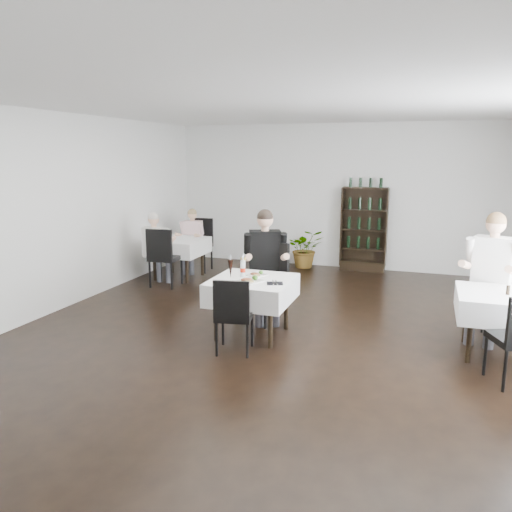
{
  "coord_description": "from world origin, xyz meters",
  "views": [
    {
      "loc": [
        1.81,
        -5.96,
        2.37
      ],
      "look_at": [
        -0.32,
        0.2,
        1.04
      ],
      "focal_mm": 35.0,
      "sensor_mm": 36.0,
      "label": 1
    }
  ],
  "objects": [
    {
      "name": "left_chair_far",
      "position": [
        -2.61,
        3.26,
        0.61
      ],
      "size": [
        0.52,
        0.53,
        1.07
      ],
      "color": "black",
      "rests_on": "ground"
    },
    {
      "name": "diner_main",
      "position": [
        -0.34,
        0.67,
        0.93
      ],
      "size": [
        0.71,
        0.75,
        1.61
      ],
      "color": "#404047",
      "rests_on": "ground"
    },
    {
      "name": "left_table",
      "position": [
        -2.7,
        2.5,
        0.62
      ],
      "size": [
        0.98,
        0.98,
        0.77
      ],
      "color": "black",
      "rests_on": "ground"
    },
    {
      "name": "diner_right_far",
      "position": [
        2.61,
        0.84,
        0.96
      ],
      "size": [
        0.7,
        0.75,
        1.66
      ],
      "color": "#404047",
      "rests_on": "ground"
    },
    {
      "name": "napkin_cutlery",
      "position": [
        0.05,
        -0.14,
        0.78
      ],
      "size": [
        0.24,
        0.22,
        0.02
      ],
      "color": "black",
      "rests_on": "main_table"
    },
    {
      "name": "right_table",
      "position": [
        2.7,
        0.3,
        0.62
      ],
      "size": [
        0.98,
        0.98,
        0.77
      ],
      "color": "black",
      "rests_on": "ground"
    },
    {
      "name": "main_chair_far",
      "position": [
        -0.3,
        0.67,
        0.65
      ],
      "size": [
        0.68,
        0.68,
        1.14
      ],
      "color": "black",
      "rests_on": "ground"
    },
    {
      "name": "right_chair_far",
      "position": [
        2.79,
        1.01,
        0.49
      ],
      "size": [
        0.41,
        0.42,
        0.86
      ],
      "color": "black",
      "rests_on": "ground"
    },
    {
      "name": "main_chair_near",
      "position": [
        -0.3,
        -0.68,
        0.54
      ],
      "size": [
        0.5,
        0.51,
        0.94
      ],
      "color": "black",
      "rests_on": "ground"
    },
    {
      "name": "plate_far",
      "position": [
        -0.3,
        0.19,
        0.79
      ],
      "size": [
        0.29,
        0.29,
        0.07
      ],
      "color": "white",
      "rests_on": "main_table"
    },
    {
      "name": "pepper_mill",
      "position": [
        2.75,
        0.27,
        0.82
      ],
      "size": [
        0.05,
        0.05,
        0.11
      ],
      "primitive_type": "cylinder",
      "rotation": [
        0.0,
        0.0,
        -0.26
      ],
      "color": "black",
      "rests_on": "right_table"
    },
    {
      "name": "pilsner_lager",
      "position": [
        -0.47,
        0.11,
        0.9
      ],
      "size": [
        0.07,
        0.07,
        0.31
      ],
      "color": "gold",
      "rests_on": "main_table"
    },
    {
      "name": "room_shell",
      "position": [
        0.0,
        0.0,
        1.5
      ],
      "size": [
        9.0,
        9.0,
        9.0
      ],
      "color": "black",
      "rests_on": "ground"
    },
    {
      "name": "coke_bottle",
      "position": [
        -0.45,
        0.06,
        0.88
      ],
      "size": [
        0.07,
        0.07,
        0.28
      ],
      "color": "silver",
      "rests_on": "main_table"
    },
    {
      "name": "plate_near",
      "position": [
        -0.27,
        -0.17,
        0.79
      ],
      "size": [
        0.35,
        0.35,
        0.08
      ],
      "color": "white",
      "rests_on": "main_table"
    },
    {
      "name": "diner_left_far",
      "position": [
        -2.68,
        3.04,
        0.75
      ],
      "size": [
        0.5,
        0.51,
        1.3
      ],
      "color": "#404047",
      "rests_on": "ground"
    },
    {
      "name": "left_chair_near",
      "position": [
        -2.63,
        1.79,
        0.62
      ],
      "size": [
        0.51,
        0.52,
        1.08
      ],
      "color": "black",
      "rests_on": "ground"
    },
    {
      "name": "diner_left_near",
      "position": [
        -2.79,
        1.83,
        0.79
      ],
      "size": [
        0.53,
        0.53,
        1.36
      ],
      "color": "#404047",
      "rests_on": "ground"
    },
    {
      "name": "pilsner_dark",
      "position": [
        -0.59,
        -0.03,
        0.9
      ],
      "size": [
        0.07,
        0.07,
        0.31
      ],
      "color": "black",
      "rests_on": "main_table"
    },
    {
      "name": "main_table",
      "position": [
        -0.3,
        0.0,
        0.62
      ],
      "size": [
        1.03,
        1.03,
        0.77
      ],
      "color": "black",
      "rests_on": "ground"
    },
    {
      "name": "wine_shelf",
      "position": [
        0.6,
        4.31,
        0.85
      ],
      "size": [
        0.9,
        0.28,
        1.75
      ],
      "color": "black",
      "rests_on": "ground"
    },
    {
      "name": "potted_tree",
      "position": [
        -0.59,
        4.2,
        0.41
      ],
      "size": [
        0.93,
        0.88,
        0.82
      ],
      "primitive_type": "imported",
      "rotation": [
        0.0,
        0.0,
        0.41
      ],
      "color": "#2B571D",
      "rests_on": "ground"
    }
  ]
}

